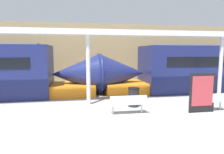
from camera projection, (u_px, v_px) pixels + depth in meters
The scene contains 10 objects.
ground_plane at pixel (134, 125), 7.36m from camera, with size 60.00×60.00×0.00m, color #9E9B96.
station_wall at pixel (102, 55), 16.44m from camera, with size 56.00×0.20×5.00m, color tan.
train_left at pixel (209, 69), 14.21m from camera, with size 15.68×2.93×3.20m.
bench_near at pixel (128, 103), 8.62m from camera, with size 1.62×0.46×0.84m.
bench_far at pixel (208, 100), 9.06m from camera, with size 1.75×0.45×0.84m.
trash_bin at pixel (134, 97), 9.88m from camera, with size 0.57×0.57×0.94m.
poster_board at pixel (202, 93), 8.83m from camera, with size 1.19×0.07×1.76m.
support_column_near at pixel (88, 70), 10.10m from camera, with size 0.21×0.21×3.53m, color silver.
support_column_far at pixel (221, 68), 11.38m from camera, with size 0.21×0.21×3.53m, color silver.
canopy_beam at pixel (88, 32), 9.87m from camera, with size 28.00×0.60×0.28m, color silver.
Camera 1 is at (-2.00, -6.85, 2.65)m, focal length 32.00 mm.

